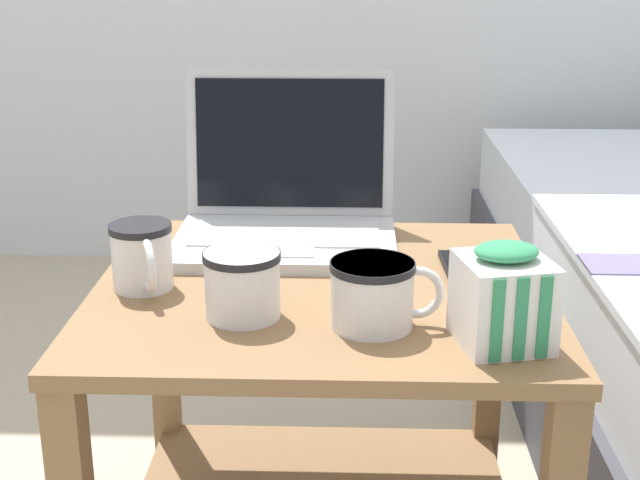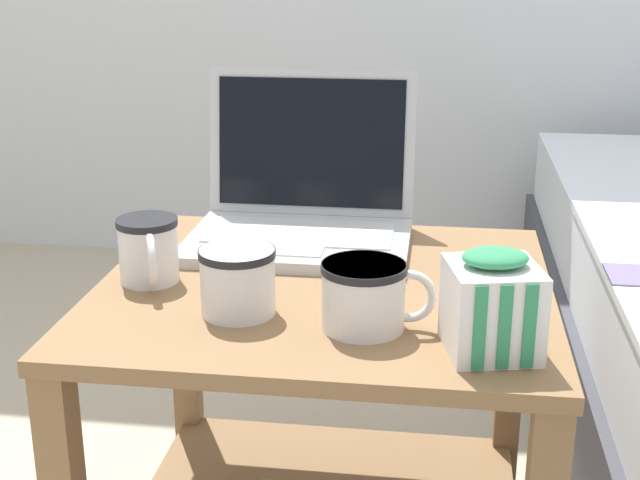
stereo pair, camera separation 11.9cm
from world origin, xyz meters
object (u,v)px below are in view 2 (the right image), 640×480
object	(u,v)px
laptop	(303,208)
cell_phone	(478,274)
snack_bag	(492,305)
mug_front_left	(237,277)
mug_front_right	(366,292)
mug_mid_center	(148,247)

from	to	relation	value
laptop	cell_phone	world-z (taller)	laptop
laptop	snack_bag	world-z (taller)	laptop
mug_front_left	mug_front_right	bearing A→B (deg)	-9.12
mug_front_right	mug_mid_center	xyz separation A→B (m)	(-0.32, 0.12, 0.00)
mug_front_right	snack_bag	size ratio (longest dim) A/B	1.13
mug_front_left	cell_phone	xyz separation A→B (m)	(0.31, 0.17, -0.04)
laptop	snack_bag	distance (m)	0.48
mug_mid_center	snack_bag	bearing A→B (deg)	-19.22
mug_front_right	cell_phone	xyz separation A→B (m)	(0.15, 0.20, -0.04)
laptop	mug_mid_center	world-z (taller)	laptop
snack_bag	cell_phone	xyz separation A→B (m)	(-0.01, 0.25, -0.05)
mug_front_left	snack_bag	xyz separation A→B (m)	(0.32, -0.07, 0.01)
snack_bag	laptop	bearing A→B (deg)	126.33
laptop	mug_front_right	world-z (taller)	laptop
mug_front_left	mug_mid_center	size ratio (longest dim) A/B	1.09
mug_mid_center	snack_bag	distance (m)	0.50
laptop	mug_mid_center	bearing A→B (deg)	-129.42
mug_front_left	cell_phone	distance (m)	0.36
mug_front_left	cell_phone	world-z (taller)	mug_front_left
mug_front_left	snack_bag	size ratio (longest dim) A/B	1.04
mug_front_left	mug_mid_center	distance (m)	0.17
laptop	mug_mid_center	size ratio (longest dim) A/B	2.86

